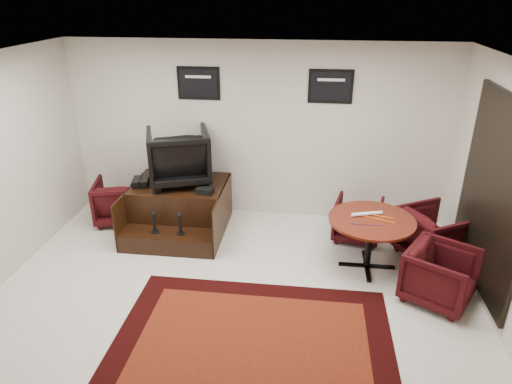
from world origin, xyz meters
The scene contains 16 objects.
ground centered at (0.00, 0.00, 0.00)m, with size 6.00×6.00×0.00m, color silver.
room_shell centered at (0.41, 0.12, 1.79)m, with size 6.02×5.02×2.81m.
area_rug centered at (0.34, -0.68, 0.01)m, with size 3.00×2.25×0.01m.
shine_podium centered at (-1.12, 1.77, 0.34)m, with size 1.43×1.47×0.74m.
shine_chair centered at (-1.12, 1.92, 1.20)m, with size 0.90×0.84×0.92m, color black.
shoes_pair centered at (-1.68, 1.71, 0.79)m, with size 0.29×0.34×0.11m.
polish_kit centered at (-0.65, 1.54, 0.78)m, with size 0.24×0.17×0.08m, color black.
umbrella_black centered at (-1.95, 1.68, 0.39)m, with size 0.29×0.11×0.79m, color black, non-canonical shape.
umbrella_hooked centered at (-1.93, 1.74, 0.39)m, with size 0.29×0.11×0.78m, color black, non-canonical shape.
armchair_side centered at (-2.15, 1.93, 0.39)m, with size 0.75×0.70×0.77m, color black.
meeting_table centered at (1.69, 1.02, 0.65)m, with size 1.12×1.12×0.74m.
table_chair_back centered at (1.61, 1.80, 0.35)m, with size 0.67×0.63×0.69m, color black.
table_chair_window centered at (2.60, 1.39, 0.40)m, with size 0.78×0.73×0.81m, color black.
table_chair_corner centered at (2.47, 0.40, 0.38)m, with size 0.74×0.69×0.76m, color black.
paper_roll centered at (1.63, 1.11, 0.76)m, with size 0.05×0.05×0.42m, color white.
table_clutter centered at (1.72, 1.01, 0.74)m, with size 0.57×0.34×0.01m.
Camera 1 is at (0.85, -4.39, 3.49)m, focal length 32.00 mm.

